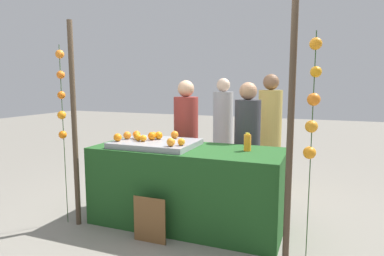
% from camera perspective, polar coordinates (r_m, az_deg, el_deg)
% --- Properties ---
extents(ground_plane, '(24.00, 24.00, 0.00)m').
position_cam_1_polar(ground_plane, '(3.92, -0.84, -15.86)').
color(ground_plane, gray).
extents(stall_counter, '(2.08, 0.85, 0.86)m').
position_cam_1_polar(stall_counter, '(3.77, -0.85, -9.84)').
color(stall_counter, '#1E4C1E').
rests_on(stall_counter, ground_plane).
extents(orange_tray, '(0.89, 0.67, 0.06)m').
position_cam_1_polar(orange_tray, '(3.78, -6.17, -2.63)').
color(orange_tray, gray).
rests_on(orange_tray, stall_counter).
extents(orange_0, '(0.08, 0.08, 0.08)m').
position_cam_1_polar(orange_0, '(3.47, -1.84, -2.38)').
color(orange_0, orange).
rests_on(orange_0, orange_tray).
extents(orange_1, '(0.07, 0.07, 0.07)m').
position_cam_1_polar(orange_1, '(3.79, -9.08, -1.62)').
color(orange_1, orange).
rests_on(orange_1, orange_tray).
extents(orange_2, '(0.09, 0.09, 0.09)m').
position_cam_1_polar(orange_2, '(3.87, -5.69, -1.26)').
color(orange_2, orange).
rests_on(orange_2, orange_tray).
extents(orange_3, '(0.09, 0.09, 0.09)m').
position_cam_1_polar(orange_3, '(3.80, -12.53, -1.56)').
color(orange_3, orange).
rests_on(orange_3, orange_tray).
extents(orange_4, '(0.09, 0.09, 0.09)m').
position_cam_1_polar(orange_4, '(3.43, -3.62, -2.41)').
color(orange_4, orange).
rests_on(orange_4, orange_tray).
extents(orange_5, '(0.08, 0.08, 0.08)m').
position_cam_1_polar(orange_5, '(3.94, -6.50, -1.21)').
color(orange_5, orange).
rests_on(orange_5, orange_tray).
extents(orange_6, '(0.09, 0.09, 0.09)m').
position_cam_1_polar(orange_6, '(3.91, -2.97, -1.14)').
color(orange_6, orange).
rests_on(orange_6, orange_tray).
extents(orange_7, '(0.09, 0.09, 0.09)m').
position_cam_1_polar(orange_7, '(3.83, -6.86, -1.36)').
color(orange_7, orange).
rests_on(orange_7, orange_tray).
extents(orange_8, '(0.08, 0.08, 0.08)m').
position_cam_1_polar(orange_8, '(3.88, -9.34, -1.39)').
color(orange_8, orange).
rests_on(orange_8, orange_tray).
extents(orange_9, '(0.09, 0.09, 0.09)m').
position_cam_1_polar(orange_9, '(3.93, -10.96, -1.23)').
color(orange_9, orange).
rests_on(orange_9, orange_tray).
extents(orange_10, '(0.09, 0.09, 0.09)m').
position_cam_1_polar(orange_10, '(3.97, -9.40, -1.10)').
color(orange_10, orange).
rests_on(orange_10, orange_tray).
extents(orange_11, '(0.07, 0.07, 0.07)m').
position_cam_1_polar(orange_11, '(3.74, -8.27, -1.74)').
color(orange_11, orange).
rests_on(orange_11, orange_tray).
extents(juice_bottle, '(0.08, 0.08, 0.19)m').
position_cam_1_polar(juice_bottle, '(3.54, 9.40, -2.44)').
color(juice_bottle, orange).
rests_on(juice_bottle, stall_counter).
extents(chalkboard_sign, '(0.35, 0.03, 0.47)m').
position_cam_1_polar(chalkboard_sign, '(3.45, -7.17, -15.31)').
color(chalkboard_sign, brown).
rests_on(chalkboard_sign, ground_plane).
extents(vendor_left, '(0.32, 0.32, 1.60)m').
position_cam_1_polar(vendor_left, '(4.47, -1.02, -2.92)').
color(vendor_left, maroon).
rests_on(vendor_left, ground_plane).
extents(vendor_right, '(0.32, 0.32, 1.57)m').
position_cam_1_polar(vendor_right, '(4.19, 9.31, -3.89)').
color(vendor_right, '#333338').
rests_on(vendor_right, ground_plane).
extents(crowd_person_0, '(0.33, 0.33, 1.64)m').
position_cam_1_polar(crowd_person_0, '(5.62, 5.25, -0.55)').
color(crowd_person_0, '#99999E').
rests_on(crowd_person_0, ground_plane).
extents(crowd_person_1, '(0.34, 0.34, 1.69)m').
position_cam_1_polar(crowd_person_1, '(5.04, 13.01, -1.40)').
color(crowd_person_1, tan).
rests_on(crowd_person_1, ground_plane).
extents(canopy_post_left, '(0.06, 0.06, 2.21)m').
position_cam_1_polar(canopy_post_left, '(3.82, -19.36, 0.34)').
color(canopy_post_left, '#473828').
rests_on(canopy_post_left, ground_plane).
extents(canopy_post_right, '(0.06, 0.06, 2.21)m').
position_cam_1_polar(canopy_post_right, '(2.91, 16.32, -1.71)').
color(canopy_post_right, '#473828').
rests_on(canopy_post_right, ground_plane).
extents(garland_strand_left, '(0.11, 0.09, 1.97)m').
position_cam_1_polar(garland_strand_left, '(3.90, -21.32, 5.07)').
color(garland_strand_left, '#2D4C23').
rests_on(garland_strand_left, ground_plane).
extents(garland_strand_right, '(0.12, 0.11, 1.97)m').
position_cam_1_polar(garland_strand_right, '(2.84, 19.85, 3.77)').
color(garland_strand_right, '#2D4C23').
rests_on(garland_strand_right, ground_plane).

